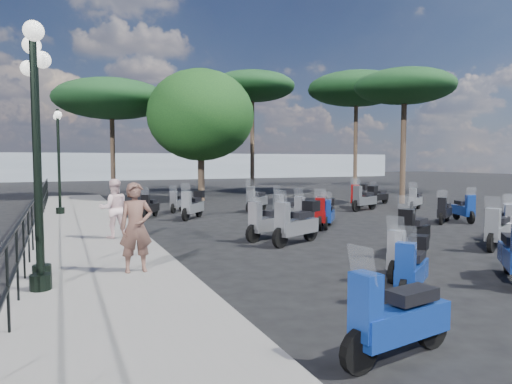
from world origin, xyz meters
name	(u,v)px	position (x,y,z in m)	size (l,w,h in m)	color
ground	(337,239)	(0.00, 0.00, 0.00)	(120.00, 120.00, 0.00)	black
sidewalk	(88,235)	(-6.50, 3.00, 0.07)	(3.00, 30.00, 0.15)	slate
railing	(36,209)	(-7.80, 2.80, 0.90)	(0.04, 26.04, 1.10)	black
lamp_post_0	(36,139)	(-7.52, -2.88, 2.55)	(0.37, 1.24, 4.21)	black
lamp_post_1	(38,150)	(-7.52, -2.09, 2.40)	(0.52, 1.13, 3.95)	black
lamp_post_2	(59,154)	(-7.20, 8.34, 2.45)	(0.32, 1.19, 4.02)	black
woman	(136,227)	(-5.92, -2.27, 0.98)	(0.61, 0.40, 1.66)	brown
pedestrian_far	(114,208)	(-5.89, 1.75, 0.94)	(0.77, 0.60, 1.58)	beige
scooter_0	(396,320)	(-3.84, -6.94, 0.47)	(1.68, 0.59, 1.35)	black
scooter_1	(412,269)	(-2.00, -5.17, 0.47)	(1.33, 1.07, 1.24)	black
scooter_2	(405,256)	(-1.26, -4.17, 0.42)	(1.40, 0.86, 1.22)	black
scooter_3	(297,223)	(-1.48, -0.30, 0.56)	(1.73, 1.00, 1.48)	black
scooter_4	(150,207)	(-4.05, 6.75, 0.42)	(0.89, 1.35, 1.20)	black
scooter_5	(193,205)	(-2.60, 5.84, 0.52)	(1.23, 1.43, 1.37)	black
scooter_8	(267,223)	(-1.92, 0.62, 0.49)	(1.64, 0.94, 1.41)	black
scooter_9	(321,213)	(0.63, 1.91, 0.50)	(1.09, 1.45, 1.33)	black
scooter_10	(289,211)	(0.05, 3.08, 0.47)	(1.68, 0.70, 1.36)	black
scooter_11	(177,203)	(-2.60, 8.35, 0.41)	(0.89, 1.30, 1.18)	black
scooter_13	(413,234)	(0.44, -2.52, 0.49)	(1.59, 1.04, 1.42)	black
scooter_14	(307,212)	(0.51, 2.63, 0.45)	(1.48, 0.91, 1.29)	black
scooter_15	(328,214)	(0.91, 1.94, 0.46)	(1.08, 1.29, 1.22)	black
scooter_16	(256,200)	(0.58, 7.17, 0.49)	(1.44, 1.22, 1.42)	black
scooter_17	(508,224)	(4.04, -2.20, 0.47)	(1.24, 1.29, 1.34)	black
scooter_18	(498,230)	(2.82, -2.87, 0.47)	(1.58, 0.91, 1.35)	black
scooter_19	(444,211)	(5.26, 1.22, 0.42)	(1.30, 0.94, 1.20)	black
scooter_20	(365,199)	(5.13, 5.63, 0.53)	(1.70, 0.87, 1.41)	black
scooter_21	(359,196)	(5.63, 6.75, 0.53)	(1.51, 1.23, 1.42)	black
scooter_23	(510,222)	(4.77, -1.72, 0.44)	(1.40, 0.96, 1.27)	black
scooter_24	(464,210)	(6.18, 1.20, 0.45)	(0.82, 1.52, 1.28)	black
scooter_25	(415,200)	(7.30, 4.88, 0.44)	(1.37, 1.00, 1.27)	black
scooter_26	(379,196)	(7.48, 7.64, 0.41)	(1.45, 0.67, 1.19)	black
broadleaf_tree	(201,115)	(-0.02, 13.42, 4.66)	(5.85, 5.85, 7.16)	#38281E
pine_0	(252,87)	(5.11, 18.30, 7.23)	(5.85, 5.85, 8.29)	#38281E
pine_1	(356,89)	(11.85, 15.75, 7.13)	(6.73, 6.73, 8.32)	#38281E
pine_2	(112,99)	(-4.21, 17.87, 5.85)	(6.78, 6.78, 7.05)	#38281E
pine_3	(405,87)	(8.98, 7.65, 5.92)	(5.04, 5.04, 6.83)	#38281E
distant_hills	(125,166)	(0.00, 45.00, 1.50)	(70.00, 8.00, 3.00)	gray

